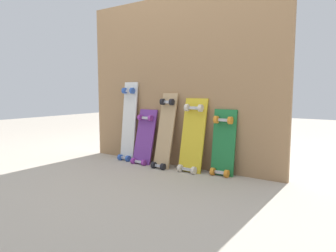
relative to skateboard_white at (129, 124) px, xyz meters
name	(u,v)px	position (x,y,z in m)	size (l,w,h in m)	color
ground_plane	(172,166)	(0.53, 0.01, -0.36)	(12.00, 12.00, 0.00)	#A89E8E
plywood_wall_panel	(177,82)	(0.53, 0.08, 0.42)	(2.06, 0.04, 1.57)	#99724C
skateboard_white	(129,124)	(0.00, 0.00, 0.00)	(0.17, 0.17, 0.85)	silver
skateboard_purple	(144,140)	(0.22, -0.03, -0.14)	(0.21, 0.21, 0.59)	#6B338C
skateboard_natural	(165,134)	(0.48, -0.04, -0.06)	(0.17, 0.24, 0.75)	tan
skateboard_yellow	(192,139)	(0.76, -0.02, -0.08)	(0.22, 0.21, 0.70)	gold
skateboard_green	(223,146)	(1.04, 0.01, -0.12)	(0.20, 0.14, 0.61)	#1E7238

